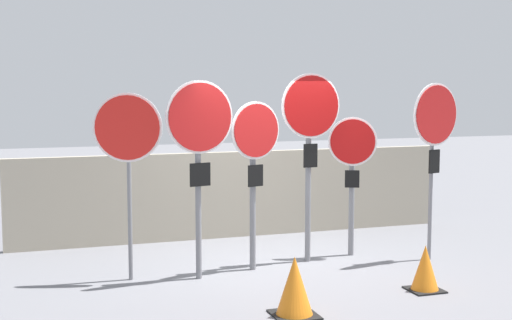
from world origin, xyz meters
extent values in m
plane|color=slate|center=(0.00, 0.00, 0.00)|extent=(40.00, 40.00, 0.00)
cube|color=#A89E89|center=(0.00, 2.03, 0.69)|extent=(7.16, 0.12, 1.38)
cylinder|color=slate|center=(-2.02, -0.02, 1.12)|extent=(0.05, 0.05, 2.24)
cylinder|color=white|center=(-2.03, -0.07, 1.93)|extent=(0.82, 0.28, 0.86)
cylinder|color=red|center=(-2.04, -0.08, 1.93)|extent=(0.77, 0.27, 0.80)
cylinder|color=slate|center=(-1.19, -0.23, 1.23)|extent=(0.07, 0.07, 2.45)
cylinder|color=white|center=(-1.18, -0.29, 2.05)|extent=(0.89, 0.20, 0.91)
cylinder|color=red|center=(-1.17, -0.31, 2.05)|extent=(0.84, 0.19, 0.85)
cube|color=black|center=(-1.18, -0.29, 1.34)|extent=(0.27, 0.08, 0.29)
cylinder|color=slate|center=(-0.40, -0.03, 1.03)|extent=(0.08, 0.08, 2.06)
cylinder|color=white|center=(-0.38, -0.09, 1.86)|extent=(0.73, 0.25, 0.75)
cylinder|color=red|center=(-0.38, -0.11, 1.86)|extent=(0.67, 0.23, 0.69)
cube|color=black|center=(-0.38, -0.09, 1.27)|extent=(0.23, 0.09, 0.28)
cylinder|color=slate|center=(0.46, 0.15, 1.27)|extent=(0.08, 0.08, 2.54)
cylinder|color=white|center=(0.47, 0.09, 2.16)|extent=(0.88, 0.11, 0.88)
cylinder|color=#AD0F0F|center=(0.47, 0.07, 2.16)|extent=(0.82, 0.10, 0.82)
cube|color=black|center=(0.47, 0.09, 1.49)|extent=(0.21, 0.04, 0.32)
cylinder|color=slate|center=(1.20, 0.29, 0.99)|extent=(0.08, 0.08, 1.99)
cylinder|color=white|center=(1.17, 0.24, 1.65)|extent=(0.65, 0.29, 0.69)
cylinder|color=#AD0F0F|center=(1.17, 0.22, 1.65)|extent=(0.59, 0.26, 0.63)
cube|color=black|center=(1.17, 0.24, 1.12)|extent=(0.20, 0.10, 0.25)
cylinder|color=slate|center=(2.12, -0.30, 1.18)|extent=(0.05, 0.05, 2.36)
cylinder|color=white|center=(2.14, -0.35, 2.04)|extent=(0.83, 0.27, 0.86)
cylinder|color=red|center=(2.14, -0.37, 2.04)|extent=(0.77, 0.26, 0.80)
cube|color=black|center=(2.14, -0.35, 1.39)|extent=(0.20, 0.08, 0.33)
cube|color=black|center=(-0.58, -1.99, 0.01)|extent=(0.47, 0.47, 0.02)
cone|color=orange|center=(-0.58, -1.99, 0.33)|extent=(0.39, 0.39, 0.62)
cube|color=black|center=(1.24, -1.62, 0.01)|extent=(0.39, 0.39, 0.02)
cone|color=orange|center=(1.24, -1.62, 0.29)|extent=(0.33, 0.33, 0.53)
camera|label=1|loc=(-3.30, -8.84, 2.45)|focal=50.00mm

